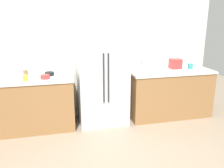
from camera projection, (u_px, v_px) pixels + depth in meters
ground_plane at (117, 162)px, 3.27m from camera, size 9.23×9.23×0.00m
kitchen_back_panel at (94, 44)px, 4.48m from camera, size 4.62×0.10×2.83m
counter_left at (30, 104)px, 4.12m from camera, size 1.49×0.67×0.92m
counter_right at (169, 93)px, 4.70m from camera, size 1.62×0.67×0.92m
refrigerator at (102, 74)px, 4.27m from camera, size 0.87×0.66×1.86m
toaster at (176, 64)px, 4.70m from camera, size 0.21×0.17×0.19m
rice_cooker at (148, 63)px, 4.49m from camera, size 0.24×0.24×0.33m
cup_a at (25, 78)px, 3.81m from camera, size 0.08×0.08×0.10m
cup_c at (25, 73)px, 4.16m from camera, size 0.08×0.08×0.10m
cup_d at (190, 66)px, 4.68m from camera, size 0.10×0.10×0.10m
bowl_a at (49, 74)px, 4.19m from camera, size 0.16×0.16×0.06m
bowl_b at (45, 77)px, 3.96m from camera, size 0.15×0.15×0.06m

